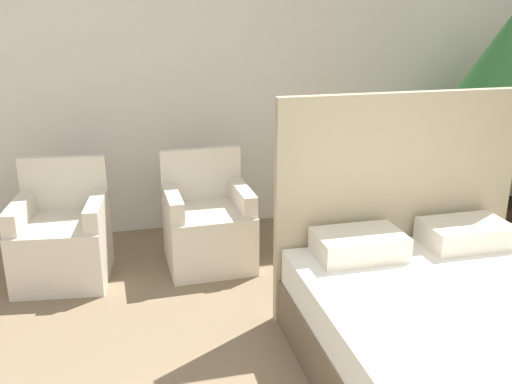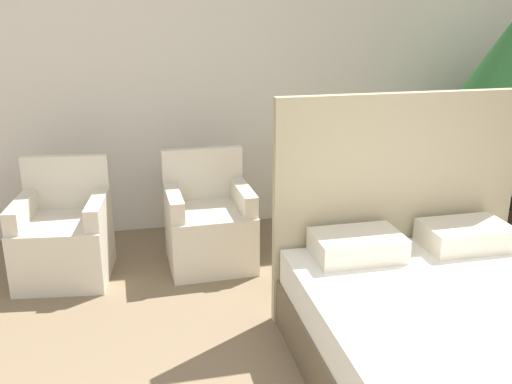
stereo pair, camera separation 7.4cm
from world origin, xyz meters
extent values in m
cube|color=silver|center=(0.00, 4.09, 1.45)|extent=(10.00, 0.06, 2.90)
cube|color=white|center=(0.78, 1.30, 0.40)|extent=(1.49, 2.01, 0.21)
cube|color=tan|center=(0.78, 2.35, 0.70)|extent=(1.55, 0.06, 1.39)
cube|color=silver|center=(0.44, 2.12, 0.57)|extent=(0.50, 0.33, 0.14)
cube|color=silver|center=(1.13, 2.12, 0.57)|extent=(0.50, 0.33, 0.14)
cube|color=beige|center=(-1.29, 3.25, 0.22)|extent=(0.68, 0.67, 0.44)
cube|color=beige|center=(-1.26, 3.52, 0.64)|extent=(0.62, 0.13, 0.40)
cube|color=beige|center=(-1.55, 3.28, 0.52)|extent=(0.17, 0.55, 0.15)
cube|color=beige|center=(-1.04, 3.22, 0.52)|extent=(0.17, 0.55, 0.15)
cube|color=beige|center=(-0.25, 3.25, 0.22)|extent=(0.63, 0.62, 0.44)
cube|color=beige|center=(-0.26, 3.52, 0.64)|extent=(0.62, 0.08, 0.40)
cube|color=beige|center=(-0.51, 3.24, 0.52)|extent=(0.12, 0.54, 0.15)
cube|color=beige|center=(0.01, 3.26, 0.52)|extent=(0.12, 0.54, 0.15)
cylinder|color=#38281E|center=(2.20, 3.28, 0.15)|extent=(0.43, 0.43, 0.29)
cylinder|color=brown|center=(2.20, 3.28, 0.52)|extent=(0.06, 0.06, 0.45)
camera|label=1|loc=(-0.84, -0.65, 1.90)|focal=40.00mm
camera|label=2|loc=(-0.77, -0.66, 1.90)|focal=40.00mm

